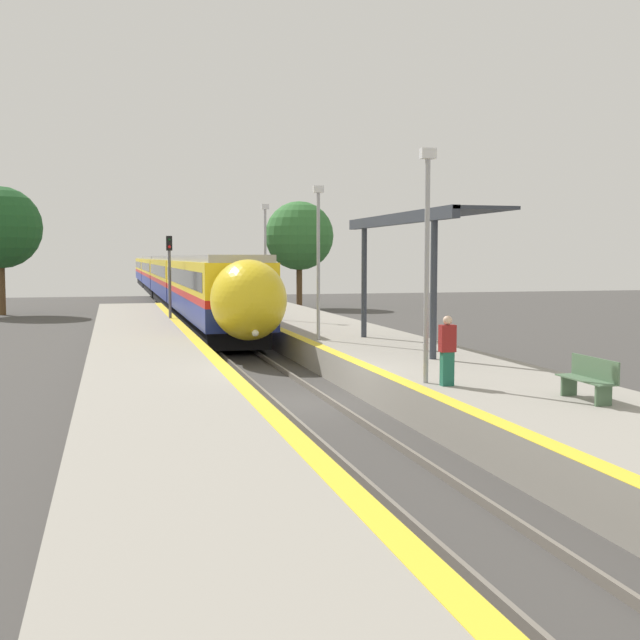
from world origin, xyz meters
name	(u,v)px	position (x,y,z in m)	size (l,w,h in m)	color
ground_plane	(301,403)	(0.00, 0.00, 0.00)	(120.00, 120.00, 0.00)	#423F3D
rail_left	(274,402)	(-0.72, 0.00, 0.07)	(0.08, 90.00, 0.15)	slate
rail_right	(328,399)	(0.72, 0.00, 0.07)	(0.08, 90.00, 0.15)	slate
train	(168,275)	(0.00, 50.73, 2.23)	(2.87, 88.56, 3.91)	black
platform_right	(444,381)	(4.05, 0.00, 0.44)	(4.70, 64.00, 0.89)	gray
platform_left	(161,392)	(-3.60, 0.00, 0.44)	(3.82, 64.00, 0.89)	gray
platform_bench	(589,378)	(4.71, -5.87, 1.36)	(0.44, 1.65, 0.89)	#4C6B4C
person_waiting	(447,350)	(2.64, -3.38, 1.71)	(0.36, 0.22, 1.62)	#1E604C
railway_signal	(170,276)	(-2.05, 18.77, 2.93)	(0.28, 0.28, 4.84)	#59595E
lamppost_near	(427,250)	(2.34, -2.85, 3.99)	(0.36, 0.20, 5.44)	#9E9EA3
lamppost_mid	(318,252)	(2.34, 7.23, 3.99)	(0.36, 0.20, 5.44)	#9E9EA3
lamppost_far	(265,254)	(2.34, 17.30, 3.99)	(0.36, 0.20, 5.44)	#9E9EA3
station_canopy	(411,224)	(4.77, 4.49, 4.90)	(2.02, 9.56, 4.35)	#333842
background_tree_left	(0,228)	(-11.76, 36.13, 5.75)	(5.39, 5.39, 8.46)	brown
background_tree_right	(299,236)	(8.94, 38.51, 5.40)	(5.15, 5.15, 7.99)	brown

